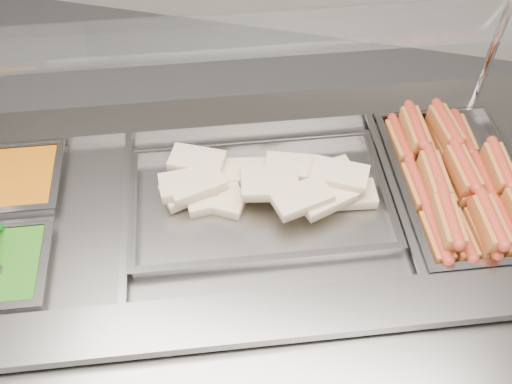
% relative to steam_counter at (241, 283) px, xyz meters
% --- Properties ---
extents(steam_counter, '(2.21, 1.51, 0.97)m').
position_rel_steam_counter_xyz_m(steam_counter, '(0.00, 0.00, 0.00)').
color(steam_counter, slate).
rests_on(steam_counter, ground).
extents(sneeze_guard, '(1.79, 0.88, 0.48)m').
position_rel_steam_counter_xyz_m(sneeze_guard, '(-0.08, 0.22, 0.88)').
color(sneeze_guard, silver).
rests_on(sneeze_guard, steam_counter).
extents(pan_hotdogs, '(0.54, 0.68, 0.11)m').
position_rel_steam_counter_xyz_m(pan_hotdogs, '(0.64, 0.22, 0.44)').
color(pan_hotdogs, gray).
rests_on(pan_hotdogs, steam_counter).
extents(pan_wraps, '(0.83, 0.65, 0.08)m').
position_rel_steam_counter_xyz_m(pan_wraps, '(0.06, 0.02, 0.46)').
color(pan_wraps, gray).
rests_on(pan_wraps, steam_counter).
extents(pan_beans, '(0.39, 0.35, 0.11)m').
position_rel_steam_counter_xyz_m(pan_beans, '(-0.71, -0.08, 0.44)').
color(pan_beans, gray).
rests_on(pan_beans, steam_counter).
extents(hotdogs_in_buns, '(0.49, 0.60, 0.13)m').
position_rel_steam_counter_xyz_m(hotdogs_in_buns, '(0.63, 0.20, 0.49)').
color(hotdogs_in_buns, '#B05925').
rests_on(hotdogs_in_buns, pan_hotdogs).
extents(tortilla_wraps, '(0.65, 0.33, 0.10)m').
position_rel_steam_counter_xyz_m(tortilla_wraps, '(0.08, 0.06, 0.50)').
color(tortilla_wraps, beige).
rests_on(tortilla_wraps, pan_wraps).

